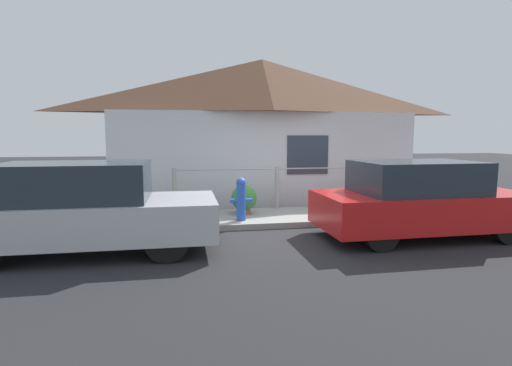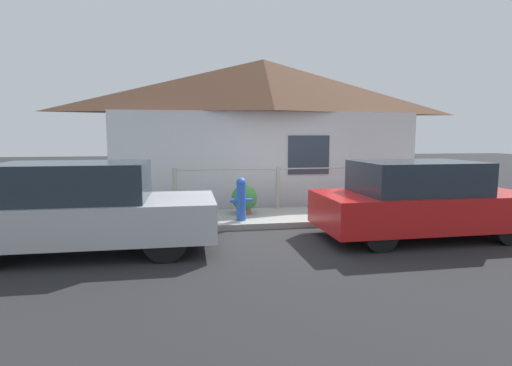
{
  "view_description": "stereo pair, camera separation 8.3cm",
  "coord_description": "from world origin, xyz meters",
  "views": [
    {
      "loc": [
        -2.15,
        -7.61,
        1.86
      ],
      "look_at": [
        -0.74,
        0.3,
        0.9
      ],
      "focal_mm": 28.0,
      "sensor_mm": 36.0,
      "label": 1
    },
    {
      "loc": [
        -2.07,
        -7.62,
        1.86
      ],
      "look_at": [
        -0.74,
        0.3,
        0.9
      ],
      "focal_mm": 28.0,
      "sensor_mm": 36.0,
      "label": 2
    }
  ],
  "objects": [
    {
      "name": "car_right",
      "position": [
        2.06,
        -1.07,
        0.69
      ],
      "size": [
        3.85,
        1.7,
        1.4
      ],
      "rotation": [
        0.0,
        0.0,
        0.02
      ],
      "color": "red",
      "rests_on": "ground_plane"
    },
    {
      "name": "ground_plane",
      "position": [
        0.0,
        0.0,
        0.0
      ],
      "size": [
        60.0,
        60.0,
        0.0
      ],
      "primitive_type": "plane",
      "color": "#262628"
    },
    {
      "name": "potted_plant_near_hydrant",
      "position": [
        -0.87,
        1.06,
        0.46
      ],
      "size": [
        0.57,
        0.57,
        0.65
      ],
      "color": "#9E5638",
      "rests_on": "sidewalk"
    },
    {
      "name": "fire_hydrant",
      "position": [
        -1.03,
        0.41,
        0.58
      ],
      "size": [
        0.45,
        0.2,
        0.88
      ],
      "color": "blue",
      "rests_on": "sidewalk"
    },
    {
      "name": "house",
      "position": [
        0.0,
        3.4,
        3.04
      ],
      "size": [
        8.39,
        2.23,
        3.94
      ],
      "color": "silver",
      "rests_on": "ground_plane"
    },
    {
      "name": "car_left",
      "position": [
        -3.74,
        -1.07,
        0.72
      ],
      "size": [
        4.03,
        1.61,
        1.44
      ],
      "rotation": [
        0.0,
        0.0,
        0.0
      ],
      "color": "#B7B7BC",
      "rests_on": "ground_plane"
    },
    {
      "name": "fence",
      "position": [
        0.0,
        1.57,
        0.68
      ],
      "size": [
        4.9,
        0.1,
        1.01
      ],
      "color": "#999993",
      "rests_on": "sidewalk"
    },
    {
      "name": "potted_plant_by_fence",
      "position": [
        -3.76,
        1.35,
        0.39
      ],
      "size": [
        0.4,
        0.4,
        0.51
      ],
      "color": "#9E5638",
      "rests_on": "sidewalk"
    },
    {
      "name": "sidewalk",
      "position": [
        0.0,
        0.86,
        0.06
      ],
      "size": [
        24.0,
        1.72,
        0.12
      ],
      "color": "gray",
      "rests_on": "ground_plane"
    }
  ]
}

